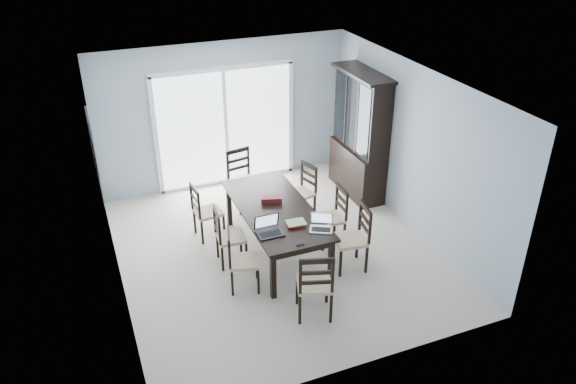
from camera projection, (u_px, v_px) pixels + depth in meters
name	position (u px, v px, depth m)	size (l,w,h in m)	color
floor	(276.00, 251.00, 8.45)	(5.00, 5.00, 0.00)	beige
ceiling	(274.00, 84.00, 7.21)	(5.00, 5.00, 0.00)	white
back_wall	(225.00, 115.00, 9.86)	(4.50, 0.02, 2.60)	#96A5B3
wall_left	(109.00, 204.00, 7.09)	(0.02, 5.00, 2.60)	#96A5B3
wall_right	(413.00, 149.00, 8.57)	(0.02, 5.00, 2.60)	#96A5B3
balcony	(214.00, 162.00, 11.32)	(4.50, 2.00, 0.10)	gray
railing	(200.00, 117.00, 11.85)	(4.50, 0.06, 1.10)	#99999E
dining_table	(276.00, 213.00, 8.13)	(1.00, 2.20, 0.75)	black
china_hutch	(360.00, 136.00, 9.62)	(0.50, 1.38, 2.20)	black
sliding_door	(226.00, 127.00, 9.95)	(2.52, 0.05, 2.18)	silver
chair_left_near	(237.00, 254.00, 7.43)	(0.48, 0.47, 1.02)	black
chair_left_mid	(225.00, 231.00, 7.93)	(0.43, 0.41, 1.03)	black
chair_left_far	(202.00, 206.00, 8.53)	(0.44, 0.43, 1.05)	black
chair_right_near	(357.00, 231.00, 7.84)	(0.49, 0.48, 1.13)	black
chair_right_mid	(335.00, 210.00, 8.43)	(0.42, 0.41, 1.05)	black
chair_right_far	(304.00, 185.00, 9.13)	(0.50, 0.49, 1.05)	black
chair_end_near	(315.00, 279.00, 6.85)	(0.54, 0.55, 1.14)	black
chair_end_far	(241.00, 172.00, 9.41)	(0.51, 0.52, 1.16)	black
laptop_dark	(270.00, 231.00, 7.45)	(0.35, 0.24, 0.24)	black
laptop_silver	(321.00, 227.00, 7.54)	(0.37, 0.33, 0.21)	#B5B5B7
book_stack	(296.00, 223.00, 7.68)	(0.29, 0.23, 0.04)	maroon
cell_phone	(300.00, 244.00, 7.26)	(0.10, 0.05, 0.01)	black
game_box	(271.00, 199.00, 8.25)	(0.30, 0.15, 0.08)	#53101A
hot_tub	(173.00, 141.00, 10.88)	(2.19, 2.04, 0.97)	maroon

